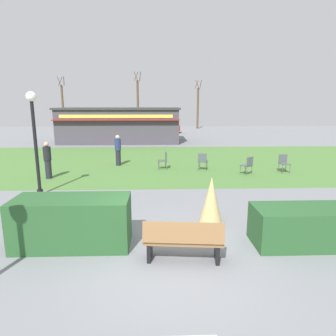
% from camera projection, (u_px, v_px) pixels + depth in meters
% --- Properties ---
extents(ground_plane, '(80.00, 80.00, 0.00)m').
position_uv_depth(ground_plane, '(167.00, 258.00, 6.56)').
color(ground_plane, slate).
extents(lawn_patch, '(36.00, 12.00, 0.01)m').
position_uv_depth(lawn_patch, '(161.00, 161.00, 17.71)').
color(lawn_patch, '#4C7A38').
rests_on(lawn_patch, ground_plane).
extents(park_bench, '(1.74, 0.68, 0.95)m').
position_uv_depth(park_bench, '(183.00, 241.00, 6.32)').
color(park_bench, olive).
rests_on(park_bench, ground_plane).
extents(hedge_left, '(2.70, 1.10, 1.19)m').
position_uv_depth(hedge_left, '(72.00, 222.00, 7.03)').
color(hedge_left, '#28562B').
rests_on(hedge_left, ground_plane).
extents(hedge_right, '(2.26, 1.10, 0.93)m').
position_uv_depth(hedge_right, '(301.00, 226.00, 7.11)').
color(hedge_right, '#28562B').
rests_on(hedge_right, ground_plane).
extents(ornamental_grass_behind_left, '(0.62, 0.62, 0.96)m').
position_uv_depth(ornamental_grass_behind_left, '(109.00, 213.00, 7.92)').
color(ornamental_grass_behind_left, tan).
rests_on(ornamental_grass_behind_left, ground_plane).
extents(ornamental_grass_behind_right, '(0.67, 0.67, 1.37)m').
position_uv_depth(ornamental_grass_behind_right, '(211.00, 201.00, 8.32)').
color(ornamental_grass_behind_right, tan).
rests_on(ornamental_grass_behind_right, ground_plane).
extents(lamppost_mid, '(0.36, 0.36, 3.78)m').
position_uv_depth(lamppost_mid, '(34.00, 131.00, 10.66)').
color(lamppost_mid, black).
rests_on(lamppost_mid, ground_plane).
extents(trash_bin, '(0.52, 0.52, 0.90)m').
position_uv_depth(trash_bin, '(295.00, 226.00, 7.16)').
color(trash_bin, '#2D4233').
rests_on(trash_bin, ground_plane).
extents(food_kiosk, '(10.58, 5.05, 3.05)m').
position_uv_depth(food_kiosk, '(120.00, 125.00, 26.54)').
color(food_kiosk, '#47424C').
rests_on(food_kiosk, ground_plane).
extents(cafe_chair_west, '(0.48, 0.48, 0.89)m').
position_uv_depth(cafe_chair_west, '(164.00, 159.00, 15.46)').
color(cafe_chair_west, '#4C5156').
rests_on(cafe_chair_west, ground_plane).
extents(cafe_chair_east, '(0.61, 0.61, 0.89)m').
position_uv_depth(cafe_chair_east, '(248.00, 164.00, 14.17)').
color(cafe_chair_east, '#4C5156').
rests_on(cafe_chair_east, ground_plane).
extents(cafe_chair_center, '(0.56, 0.56, 0.89)m').
position_uv_depth(cafe_chair_center, '(203.00, 160.00, 15.17)').
color(cafe_chair_center, '#4C5156').
rests_on(cafe_chair_center, ground_plane).
extents(cafe_chair_north, '(0.49, 0.49, 0.89)m').
position_uv_depth(cafe_chair_north, '(284.00, 162.00, 14.73)').
color(cafe_chair_north, '#4C5156').
rests_on(cafe_chair_north, ground_plane).
extents(person_strolling, '(0.34, 0.34, 1.69)m').
position_uv_depth(person_strolling, '(48.00, 160.00, 13.42)').
color(person_strolling, '#23232D').
rests_on(person_strolling, ground_plane).
extents(person_standing, '(0.34, 0.34, 1.69)m').
position_uv_depth(person_standing, '(118.00, 150.00, 16.33)').
color(person_standing, '#23232D').
rests_on(person_standing, ground_plane).
extents(parked_car_west_slot, '(4.25, 2.15, 1.20)m').
position_uv_depth(parked_car_west_slot, '(120.00, 127.00, 35.12)').
color(parked_car_west_slot, '#2D6638').
rests_on(parked_car_west_slot, ground_plane).
extents(parked_car_center_slot, '(4.34, 2.33, 1.20)m').
position_uv_depth(parked_car_center_slot, '(162.00, 127.00, 35.29)').
color(parked_car_center_slot, maroon).
rests_on(parked_car_center_slot, ground_plane).
extents(tree_left_bg, '(0.91, 0.96, 6.80)m').
position_uv_depth(tree_left_bg, '(63.00, 107.00, 38.38)').
color(tree_left_bg, brown).
rests_on(tree_left_bg, ground_plane).
extents(tree_right_bg, '(0.91, 0.96, 6.58)m').
position_uv_depth(tree_right_bg, '(198.00, 107.00, 40.92)').
color(tree_right_bg, brown).
rests_on(tree_right_bg, ground_plane).
extents(tree_center_bg, '(0.91, 0.96, 7.34)m').
position_uv_depth(tree_center_bg, '(138.00, 105.00, 37.83)').
color(tree_center_bg, brown).
rests_on(tree_center_bg, ground_plane).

